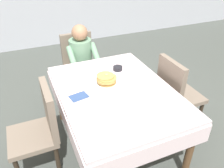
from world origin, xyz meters
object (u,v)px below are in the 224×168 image
Objects in this scene: syrup_pitcher at (79,78)px; spoon_near_edge at (118,103)px; chair_diner at (79,62)px; bowl_butter at (118,68)px; plate_breakfast at (106,83)px; fork_left_of_plate at (90,89)px; cup_coffee at (130,74)px; breakfast_stack at (106,79)px; diner_person at (82,58)px; chair_right_side at (176,91)px; knife_right_of_plate at (124,81)px; chair_left_side at (41,126)px; dining_table_main at (116,97)px.

syrup_pitcher reaches higher than spoon_near_edge.
chair_diner is 8.45× the size of bowl_butter.
spoon_near_edge is (-0.03, -0.35, -0.01)m from plate_breakfast.
chair_diner is at bearing -15.73° from fork_left_of_plate.
cup_coffee is 0.50m from spoon_near_edge.
breakfast_stack is (0.01, -1.03, 0.27)m from chair_diner.
diner_person is 4.00× the size of plate_breakfast.
chair_right_side is 0.67m from knife_right_of_plate.
chair_right_side is 0.86m from plate_breakfast.
cup_coffee is 0.21m from bowl_butter.
syrup_pitcher is at bearing -56.71° from chair_left_side.
bowl_butter is (0.19, 0.38, 0.11)m from dining_table_main.
breakfast_stack is (-0.81, 0.14, 0.27)m from chair_right_side.
fork_left_of_plate reaches higher than dining_table_main.
chair_diner is at bearing -144.73° from chair_right_side.
dining_table_main is 10.16× the size of spoon_near_edge.
cup_coffee reaches higher than dining_table_main.
breakfast_stack is 0.20m from knife_right_of_plate.
knife_right_of_plate is (0.92, 0.12, 0.21)m from chair_left_side.
fork_left_of_plate is at bearing -173.99° from plate_breakfast.
knife_right_of_plate is (-0.10, -0.06, -0.04)m from cup_coffee.
chair_diner is 3.32× the size of plate_breakfast.
chair_right_side reaches higher than fork_left_of_plate.
chair_right_side is (0.77, 0.00, -0.12)m from dining_table_main.
bowl_butter reaches higher than spoon_near_edge.
chair_left_side is (-0.77, 0.00, -0.12)m from dining_table_main.
bowl_butter is (0.24, 0.24, -0.04)m from breakfast_stack.
cup_coffee is (0.25, 0.18, 0.13)m from dining_table_main.
syrup_pitcher reaches higher than bowl_butter.
breakfast_stack is (-0.04, 0.14, 0.15)m from dining_table_main.
chair_right_side is at bearing 125.27° from chair_diner.
chair_right_side is 0.61m from cup_coffee.
breakfast_stack is at bearing 90.80° from diner_person.
diner_person is (-0.06, 1.01, 0.02)m from dining_table_main.
syrup_pitcher is (-1.07, 0.31, 0.25)m from chair_right_side.
plate_breakfast is 0.05m from breakfast_stack.
breakfast_stack reaches higher than fork_left_of_plate.
spoon_near_edge reaches higher than dining_table_main.
breakfast_stack reaches higher than knife_right_of_plate.
breakfast_stack is 1.17× the size of fork_left_of_plate.
diner_person reaches higher than chair_right_side.
chair_left_side is 8.23× the size of cup_coffee.
chair_left_side is 0.79m from breakfast_stack.
diner_person is 1.23m from spoon_near_edge.
knife_right_of_plate is (0.19, -0.02, -0.06)m from breakfast_stack.
knife_right_of_plate is (0.20, -1.05, 0.21)m from chair_diner.
chair_diner is 4.41× the size of breakfast_stack.
diner_person is 1.20× the size of chair_right_side.
cup_coffee is 0.56m from syrup_pitcher.
plate_breakfast is 3.50× the size of syrup_pitcher.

